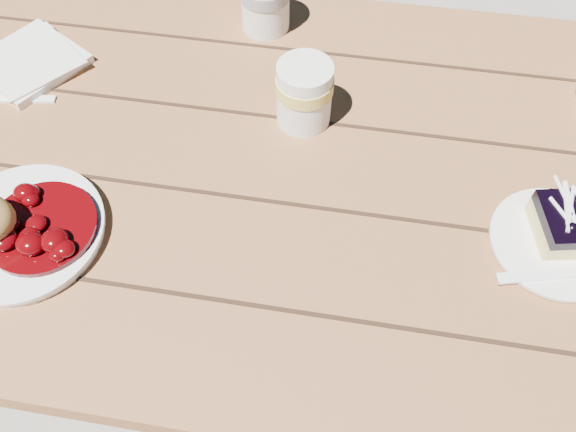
% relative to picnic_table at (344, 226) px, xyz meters
% --- Properties ---
extents(ground, '(60.00, 60.00, 0.00)m').
position_rel_picnic_table_xyz_m(ground, '(0.00, 0.00, -0.59)').
color(ground, gray).
rests_on(ground, ground).
extents(picnic_table, '(2.00, 1.55, 0.75)m').
position_rel_picnic_table_xyz_m(picnic_table, '(0.00, 0.00, 0.00)').
color(picnic_table, brown).
rests_on(picnic_table, ground).
extents(main_plate, '(0.21, 0.21, 0.02)m').
position_rel_picnic_table_xyz_m(main_plate, '(-0.43, -0.19, 0.17)').
color(main_plate, white).
rests_on(main_plate, picnic_table).
extents(goulash_stew, '(0.15, 0.15, 0.04)m').
position_rel_picnic_table_xyz_m(goulash_stew, '(-0.40, -0.18, 0.20)').
color(goulash_stew, '#530206').
rests_on(goulash_stew, main_plate).
extents(dessert_plate, '(0.17, 0.17, 0.01)m').
position_rel_picnic_table_xyz_m(dessert_plate, '(0.28, -0.09, 0.17)').
color(dessert_plate, white).
rests_on(dessert_plate, picnic_table).
extents(blueberry_cake, '(0.10, 0.10, 0.05)m').
position_rel_picnic_table_xyz_m(blueberry_cake, '(0.29, -0.07, 0.19)').
color(blueberry_cake, '#EFDB82').
rests_on(blueberry_cake, dessert_plate).
extents(fork_dessert, '(0.16, 0.06, 0.00)m').
position_rel_picnic_table_xyz_m(fork_dessert, '(0.26, -0.14, 0.17)').
color(fork_dessert, white).
rests_on(fork_dessert, dessert_plate).
extents(coffee_cup, '(0.08, 0.08, 0.10)m').
position_rel_picnic_table_xyz_m(coffee_cup, '(-0.19, 0.29, 0.21)').
color(coffee_cup, white).
rests_on(coffee_cup, picnic_table).
extents(napkin_stack, '(0.21, 0.21, 0.01)m').
position_rel_picnic_table_xyz_m(napkin_stack, '(-0.56, 0.13, 0.17)').
color(napkin_stack, white).
rests_on(napkin_stack, picnic_table).
extents(fork_table, '(0.16, 0.05, 0.00)m').
position_rel_picnic_table_xyz_m(fork_table, '(-0.55, 0.05, 0.16)').
color(fork_table, white).
rests_on(fork_table, picnic_table).
extents(second_cup, '(0.08, 0.08, 0.10)m').
position_rel_picnic_table_xyz_m(second_cup, '(-0.09, 0.08, 0.21)').
color(second_cup, white).
rests_on(second_cup, picnic_table).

